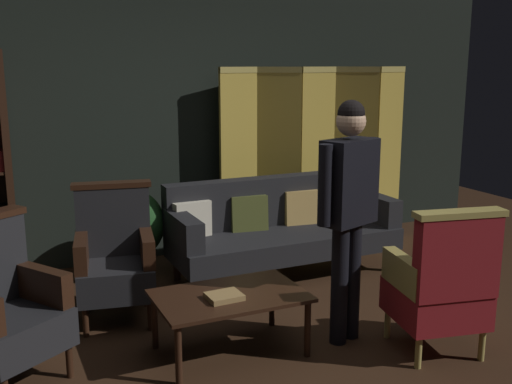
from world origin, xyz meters
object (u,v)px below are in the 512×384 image
at_px(velvet_couch, 280,225).
at_px(potted_plant, 136,229).
at_px(standing_figure, 348,200).
at_px(folding_screen, 317,155).
at_px(armchair_wing_right, 115,257).
at_px(armchair_wing_left, 2,306).
at_px(coffee_table, 230,301).
at_px(armchair_gilt_accent, 441,285).
at_px(book_tan_leather, 224,296).

xyz_separation_m(velvet_couch, potted_plant, (-1.27, 0.38, 0.02)).
bearing_deg(potted_plant, standing_figure, -60.59).
relative_size(folding_screen, armchair_wing_right, 2.04).
relative_size(velvet_couch, armchair_wing_left, 2.04).
bearing_deg(standing_figure, coffee_table, 168.82).
distance_m(velvet_couch, armchair_wing_left, 2.67).
relative_size(standing_figure, potted_plant, 2.08).
relative_size(armchair_wing_left, standing_figure, 0.61).
relative_size(velvet_couch, armchair_gilt_accent, 2.04).
bearing_deg(folding_screen, armchair_gilt_accent, -101.35).
distance_m(standing_figure, book_tan_leather, 1.06).
bearing_deg(standing_figure, folding_screen, 64.96).
height_order(folding_screen, coffee_table, folding_screen).
distance_m(velvet_couch, armchair_gilt_accent, 1.92).
bearing_deg(potted_plant, velvet_couch, -16.67).
bearing_deg(velvet_couch, potted_plant, 163.33).
height_order(velvet_couch, armchair_wing_left, armchair_wing_left).
bearing_deg(standing_figure, armchair_gilt_accent, -43.44).
bearing_deg(velvet_couch, book_tan_leather, -128.95).
relative_size(velvet_couch, standing_figure, 1.25).
bearing_deg(armchair_wing_left, book_tan_leather, -12.50).
xyz_separation_m(armchair_wing_left, standing_figure, (2.21, -0.39, 0.54)).
height_order(folding_screen, armchair_wing_left, folding_screen).
bearing_deg(armchair_gilt_accent, armchair_wing_right, 140.94).
xyz_separation_m(coffee_table, armchair_wing_right, (-0.58, 0.90, 0.12)).
bearing_deg(folding_screen, armchair_wing_left, -152.09).
bearing_deg(folding_screen, coffee_table, -132.94).
relative_size(velvet_couch, book_tan_leather, 9.41).
bearing_deg(standing_figure, armchair_wing_right, 142.54).
bearing_deg(armchair_wing_right, coffee_table, -57.50).
xyz_separation_m(folding_screen, potted_plant, (-2.01, -0.23, -0.51)).
height_order(coffee_table, armchair_wing_right, armchair_wing_right).
distance_m(folding_screen, coffee_table, 2.69).
distance_m(folding_screen, book_tan_leather, 2.77).
relative_size(standing_figure, book_tan_leather, 7.56).
height_order(folding_screen, potted_plant, folding_screen).
height_order(armchair_wing_left, armchair_wing_right, same).
distance_m(armchair_wing_right, potted_plant, 0.86).
distance_m(armchair_wing_left, armchair_wing_right, 1.06).
xyz_separation_m(velvet_couch, coffee_table, (-1.04, -1.31, -0.08)).
distance_m(armchair_wing_right, standing_figure, 1.83).
xyz_separation_m(folding_screen, armchair_gilt_accent, (-0.51, -2.52, -0.50)).
bearing_deg(folding_screen, book_tan_leather, -133.01).
bearing_deg(potted_plant, armchair_wing_left, -128.81).
distance_m(armchair_gilt_accent, potted_plant, 2.74).
xyz_separation_m(velvet_couch, standing_figure, (-0.23, -1.47, 0.57)).
xyz_separation_m(standing_figure, potted_plant, (-1.04, 1.85, -0.55)).
bearing_deg(coffee_table, standing_figure, -11.18).
distance_m(velvet_couch, potted_plant, 1.33).
xyz_separation_m(armchair_gilt_accent, book_tan_leather, (-1.34, 0.54, -0.05)).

